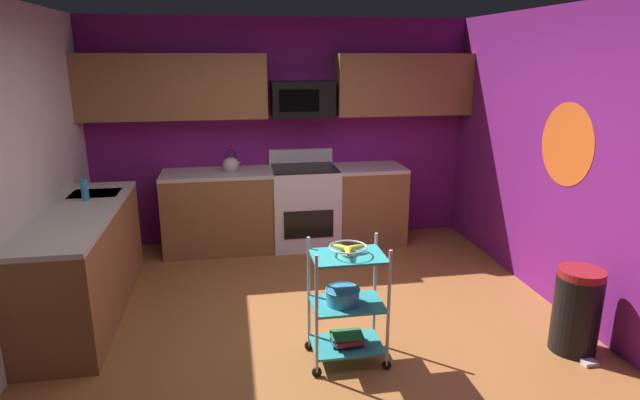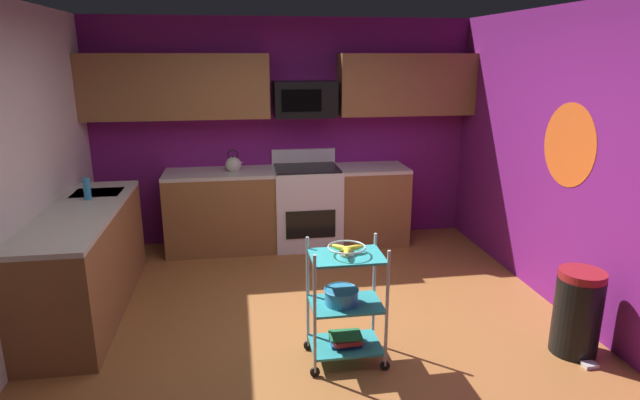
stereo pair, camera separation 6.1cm
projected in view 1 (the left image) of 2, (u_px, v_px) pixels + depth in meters
floor at (316, 337)px, 4.25m from camera, size 4.40×4.80×0.04m
wall_back at (282, 132)px, 6.21m from camera, size 4.52×0.06×2.60m
wall_right at (586, 168)px, 4.27m from camera, size 0.06×4.80×2.60m
wall_flower_decal at (567, 145)px, 4.45m from camera, size 0.00×0.71×0.71m
counter_run at (213, 227)px, 5.43m from camera, size 3.59×2.70×0.92m
oven_range at (304, 206)px, 6.15m from camera, size 0.76×0.65×1.10m
upper_cabinets at (279, 86)px, 5.87m from camera, size 4.40×0.33×0.70m
microwave at (302, 99)px, 5.93m from camera, size 0.70×0.39×0.40m
rolling_cart at (347, 304)px, 3.79m from camera, size 0.58×0.38×0.91m
fruit_bowl at (348, 249)px, 3.67m from camera, size 0.27×0.27×0.07m
mixing_bowl_large at (343, 296)px, 3.76m from camera, size 0.25×0.25×0.11m
book_stack at (347, 339)px, 3.86m from camera, size 0.24×0.20×0.08m
kettle at (231, 165)px, 5.87m from camera, size 0.21×0.18×0.26m
dish_soap_bottle at (85, 190)px, 4.70m from camera, size 0.06×0.06×0.20m
trash_can at (577, 311)px, 3.95m from camera, size 0.34×0.42×0.66m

